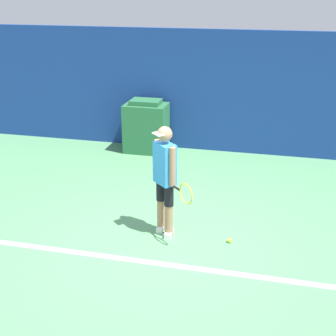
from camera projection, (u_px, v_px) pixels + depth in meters
ground_plane at (163, 241)px, 6.92m from camera, size 24.00×24.00×0.00m
back_wall at (210, 92)px, 10.24m from camera, size 24.00×0.10×2.66m
court_baseline at (152, 263)px, 6.37m from camera, size 21.60×0.10×0.01m
tennis_player at (165, 176)px, 6.79m from camera, size 0.70×0.67×1.69m
tennis_ball at (229, 241)px, 6.86m from camera, size 0.07×0.07×0.07m
covered_chair at (146, 127)px, 10.43m from camera, size 0.93×0.65×1.18m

